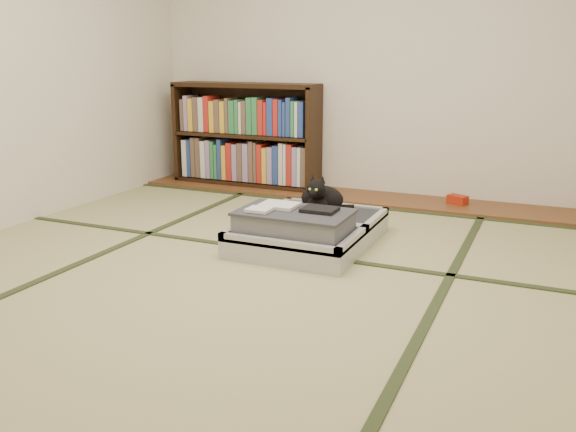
% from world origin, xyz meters
% --- Properties ---
extents(floor, '(4.50, 4.50, 0.00)m').
position_xyz_m(floor, '(0.00, 0.00, 0.00)').
color(floor, tan).
rests_on(floor, ground).
extents(wood_strip, '(4.00, 0.50, 0.02)m').
position_xyz_m(wood_strip, '(0.00, 2.00, 0.01)').
color(wood_strip, brown).
rests_on(wood_strip, ground).
extents(red_item, '(0.17, 0.14, 0.07)m').
position_xyz_m(red_item, '(0.78, 2.03, 0.06)').
color(red_item, '#AB230D').
rests_on(red_item, wood_strip).
extents(tatami_borders, '(4.00, 4.50, 0.01)m').
position_xyz_m(tatami_borders, '(0.00, 0.49, 0.00)').
color(tatami_borders, '#2D381E').
rests_on(tatami_borders, ground).
extents(bookcase, '(1.37, 0.31, 0.92)m').
position_xyz_m(bookcase, '(-1.13, 2.07, 0.45)').
color(bookcase, black).
rests_on(bookcase, wood_strip).
extents(suitcase, '(0.76, 1.01, 0.30)m').
position_xyz_m(suitcase, '(0.08, 0.59, 0.11)').
color(suitcase, silver).
rests_on(suitcase, floor).
extents(cat, '(0.34, 0.34, 0.27)m').
position_xyz_m(cat, '(0.06, 0.88, 0.25)').
color(cat, black).
rests_on(cat, suitcase).
extents(cable_coil, '(0.11, 0.11, 0.03)m').
position_xyz_m(cable_coil, '(0.24, 0.91, 0.16)').
color(cable_coil, white).
rests_on(cable_coil, suitcase).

